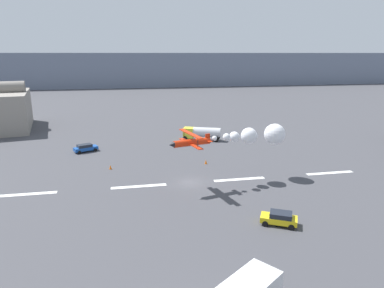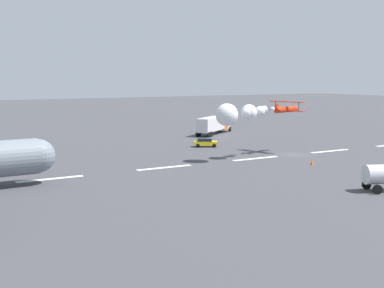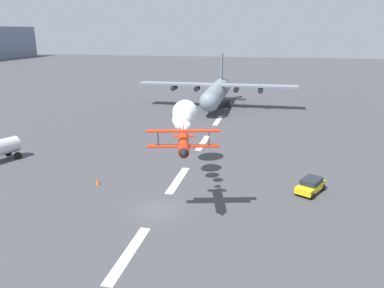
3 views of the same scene
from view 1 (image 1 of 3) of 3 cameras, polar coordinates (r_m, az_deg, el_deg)
ground_plane at (r=51.85m, az=-0.26°, el=-6.42°), size 440.00×440.00×0.00m
runway_stripe_3 at (r=52.96m, az=-25.69°, el=-7.49°), size 8.00×0.90×0.01m
runway_stripe_4 at (r=51.09m, az=-8.78°, el=-6.93°), size 8.00×0.90×0.01m
runway_stripe_5 at (r=53.70m, az=7.83°, el=-5.80°), size 8.00×0.90×0.01m
runway_stripe_6 at (r=60.21m, az=21.81°, el=-4.46°), size 8.00×0.90×0.01m
mountain_ridge_distant at (r=203.71m, az=-8.60°, el=12.00°), size 396.00×16.00×18.95m
stunt_biplane_red at (r=52.29m, az=10.53°, el=1.38°), size 18.44×7.95×3.21m
fuel_tanker_truck at (r=76.51m, az=1.57°, el=1.92°), size 8.56×5.53×2.90m
followme_car_yellow at (r=40.82m, az=14.25°, el=-11.78°), size 4.40×3.47×1.52m
airport_staff_sedan at (r=70.75m, az=-17.21°, el=-0.59°), size 4.82×3.48×1.52m
traffic_cone_near at (r=59.18m, az=-13.34°, el=-3.73°), size 0.44×0.44×0.75m
traffic_cone_far at (r=60.38m, az=2.31°, el=-2.96°), size 0.44×0.44×0.75m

